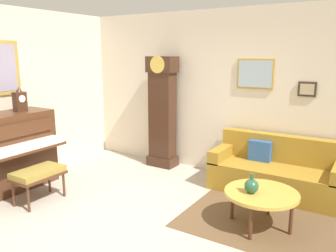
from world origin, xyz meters
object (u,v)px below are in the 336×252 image
(grandfather_clock, at_px, (162,115))
(mantel_clock, at_px, (20,100))
(couch, at_px, (276,172))
(coffee_table, at_px, (261,194))
(piano_bench, at_px, (38,174))
(piano, at_px, (6,152))
(green_jug, at_px, (252,186))

(grandfather_clock, height_order, mantel_clock, grandfather_clock)
(couch, height_order, mantel_clock, mantel_clock)
(coffee_table, bearing_deg, grandfather_clock, 149.76)
(grandfather_clock, distance_m, coffee_table, 2.69)
(grandfather_clock, distance_m, couch, 2.25)
(grandfather_clock, bearing_deg, piano_bench, -105.08)
(piano, height_order, piano_bench, piano)
(piano_bench, height_order, green_jug, green_jug)
(grandfather_clock, distance_m, green_jug, 2.64)
(piano, distance_m, couch, 4.11)
(grandfather_clock, xyz_separation_m, mantel_clock, (-1.36, -1.95, 0.40))
(couch, xyz_separation_m, green_jug, (0.03, -1.28, 0.22))
(grandfather_clock, distance_m, mantel_clock, 2.41)
(grandfather_clock, height_order, couch, grandfather_clock)
(coffee_table, bearing_deg, piano_bench, -161.78)
(mantel_clock, bearing_deg, piano, -90.37)
(piano_bench, height_order, coffee_table, piano_bench)
(couch, bearing_deg, green_jug, -88.66)
(coffee_table, bearing_deg, piano, -165.65)
(mantel_clock, bearing_deg, green_jug, 8.42)
(couch, relative_size, coffee_table, 2.16)
(green_jug, bearing_deg, mantel_clock, -171.58)
(piano, distance_m, coffee_table, 3.76)
(piano, height_order, mantel_clock, mantel_clock)
(piano, height_order, coffee_table, piano)
(piano, relative_size, mantel_clock, 3.79)
(piano_bench, bearing_deg, piano, 178.49)
(grandfather_clock, height_order, coffee_table, grandfather_clock)
(mantel_clock, bearing_deg, piano_bench, -23.64)
(green_jug, bearing_deg, grandfather_clock, 146.83)
(piano_bench, xyz_separation_m, green_jug, (2.79, 0.85, 0.13))
(mantel_clock, bearing_deg, grandfather_clock, 55.04)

